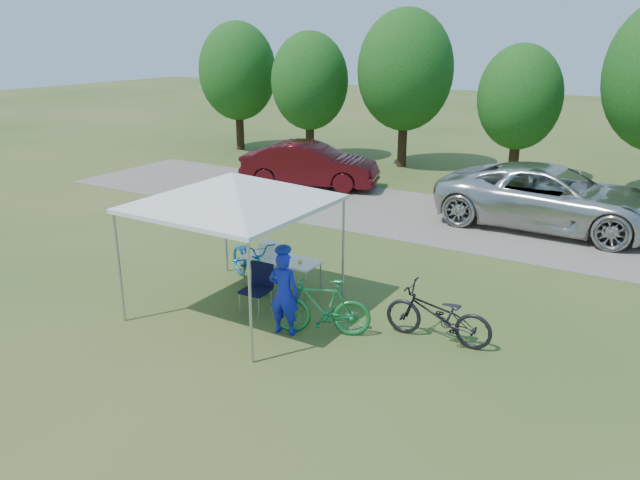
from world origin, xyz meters
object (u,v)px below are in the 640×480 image
object	(u,v)px
minivan	(551,198)
folding_table	(281,260)
bike_green	(322,307)
folding_chair	(259,283)
cooler	(270,249)
cyclist	(284,293)
bike_dark	(438,315)
sedan	(310,165)
bike_blue	(251,261)

from	to	relation	value
minivan	folding_table	bearing A→B (deg)	152.91
bike_green	folding_chair	bearing A→B (deg)	-122.12
folding_chair	cooler	bearing A→B (deg)	112.42
folding_chair	minivan	bearing A→B (deg)	64.05
cyclist	bike_dark	xyz separation A→B (m)	(2.45, 1.14, -0.28)
folding_table	bike_dark	world-z (taller)	bike_dark
minivan	folding_chair	bearing A→B (deg)	157.45
cyclist	sedan	size ratio (longest dim) A/B	0.33
cyclist	bike_blue	distance (m)	2.47
bike_green	bike_dark	xyz separation A→B (m)	(1.85, 0.82, -0.03)
bike_dark	sedan	size ratio (longest dim) A/B	0.41
cooler	cyclist	bearing A→B (deg)	-47.86
bike_blue	bike_dark	size ratio (longest dim) A/B	1.03
cooler	sedan	size ratio (longest dim) A/B	0.09
bike_dark	minivan	xyz separation A→B (m)	(0.16, 7.92, 0.37)
bike_dark	folding_chair	bearing A→B (deg)	-82.97
cooler	cyclist	world-z (taller)	cyclist
folding_chair	bike_dark	size ratio (longest dim) A/B	0.50
bike_green	sedan	bearing A→B (deg)	-170.63
folding_chair	sedan	world-z (taller)	sedan
cyclist	bike_green	distance (m)	0.71
folding_chair	bike_green	xyz separation A→B (m)	(1.55, -0.22, -0.04)
cooler	cyclist	xyz separation A→B (m)	(1.50, -1.65, -0.05)
minivan	sedan	size ratio (longest dim) A/B	1.30
cooler	sedan	bearing A→B (deg)	116.96
cooler	folding_table	bearing A→B (deg)	-0.00
cyclist	bike_green	size ratio (longest dim) A/B	0.89
folding_table	cooler	distance (m)	0.35
folding_table	bike_green	xyz separation A→B (m)	(1.80, -1.34, -0.11)
bike_blue	minivan	world-z (taller)	minivan
bike_blue	minivan	bearing A→B (deg)	-1.17
sedan	folding_chair	bearing A→B (deg)	-170.56
folding_table	bike_blue	size ratio (longest dim) A/B	0.84
sedan	cyclist	bearing A→B (deg)	-167.40
folding_chair	cooler	xyz separation A→B (m)	(-0.54, 1.12, 0.26)
folding_chair	bike_green	world-z (taller)	bike_green
cooler	bike_green	size ratio (longest dim) A/B	0.24
cyclist	bike_blue	world-z (taller)	cyclist
folding_chair	bike_blue	xyz separation A→B (m)	(-0.96, 1.00, -0.05)
bike_blue	sedan	xyz separation A→B (m)	(-3.66, 8.14, 0.28)
bike_dark	bike_green	bearing A→B (deg)	-69.08
folding_table	bike_green	bearing A→B (deg)	-36.70
folding_chair	bike_green	size ratio (longest dim) A/B	0.55
cyclist	bike_dark	distance (m)	2.71
folding_chair	cyclist	xyz separation A→B (m)	(0.96, -0.53, 0.21)
minivan	sedan	bearing A→B (deg)	85.88
cooler	bike_dark	xyz separation A→B (m)	(3.94, -0.52, -0.33)
bike_dark	sedan	xyz separation A→B (m)	(-8.02, 8.54, 0.29)
folding_table	folding_chair	xyz separation A→B (m)	(0.25, -1.12, -0.07)
folding_table	cooler	bearing A→B (deg)	180.00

